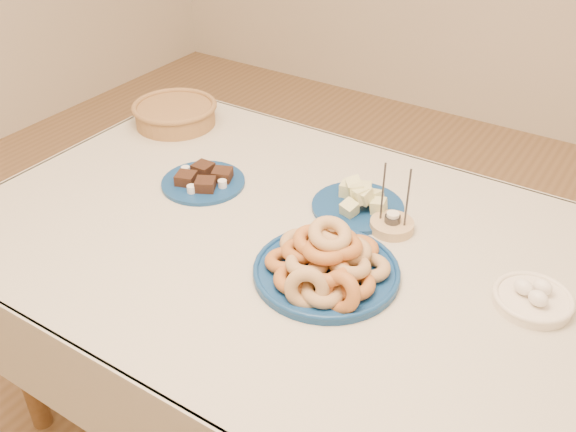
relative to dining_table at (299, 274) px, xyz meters
The scene contains 7 objects.
dining_table is the anchor object (origin of this frame).
donut_platter 0.21m from the dining_table, 34.25° to the right, with size 0.42×0.42×0.15m.
melon_plate 0.25m from the dining_table, 74.71° to the left, with size 0.27×0.27×0.09m.
brownie_plate 0.39m from the dining_table, 167.88° to the left, with size 0.28×0.28×0.04m.
wicker_basket 0.78m from the dining_table, 154.41° to the left, with size 0.35×0.35×0.07m.
candle_holder 0.27m from the dining_table, 43.66° to the left, with size 0.12×0.12×0.18m.
egg_bowl 0.56m from the dining_table, ahead, with size 0.21×0.21×0.06m.
Camera 1 is at (0.67, -1.08, 1.68)m, focal length 40.00 mm.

